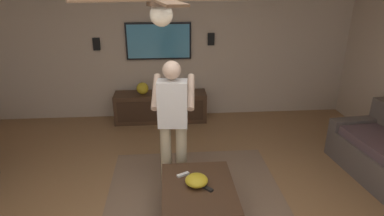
% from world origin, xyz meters
% --- Properties ---
extents(wall_back_tv, '(0.10, 6.99, 2.69)m').
position_xyz_m(wall_back_tv, '(3.18, 0.00, 1.34)').
color(wall_back_tv, '#BCA893').
rests_on(wall_back_tv, ground).
extents(area_rug, '(2.49, 2.18, 0.01)m').
position_xyz_m(area_rug, '(0.30, -0.23, 0.01)').
color(area_rug, '#7A604C').
rests_on(area_rug, ground).
extents(coffee_table, '(1.00, 0.80, 0.40)m').
position_xyz_m(coffee_table, '(0.10, -0.23, 0.30)').
color(coffee_table, '#422B1C').
rests_on(coffee_table, ground).
extents(media_console, '(0.45, 1.70, 0.55)m').
position_xyz_m(media_console, '(2.84, 0.22, 0.28)').
color(media_console, '#422B1C').
rests_on(media_console, ground).
extents(tv, '(0.05, 1.19, 0.67)m').
position_xyz_m(tv, '(3.08, 0.22, 1.47)').
color(tv, black).
extents(person_standing, '(0.57, 0.57, 1.64)m').
position_xyz_m(person_standing, '(0.83, 0.02, 0.93)').
color(person_standing, '#C6B793').
rests_on(person_standing, ground).
extents(bowl, '(0.25, 0.25, 0.11)m').
position_xyz_m(bowl, '(0.13, -0.21, 0.46)').
color(bowl, gold).
rests_on(bowl, coffee_table).
extents(remote_white, '(0.10, 0.15, 0.02)m').
position_xyz_m(remote_white, '(0.32, -0.08, 0.41)').
color(remote_white, white).
rests_on(remote_white, coffee_table).
extents(remote_black, '(0.14, 0.13, 0.02)m').
position_xyz_m(remote_black, '(0.04, -0.32, 0.41)').
color(remote_black, black).
rests_on(remote_black, coffee_table).
extents(vase_round, '(0.22, 0.22, 0.22)m').
position_xyz_m(vase_round, '(2.82, 0.54, 0.66)').
color(vase_round, gold).
rests_on(vase_round, media_console).
extents(wall_speaker_left, '(0.06, 0.12, 0.22)m').
position_xyz_m(wall_speaker_left, '(3.10, -0.75, 1.49)').
color(wall_speaker_left, black).
extents(wall_speaker_right, '(0.06, 0.12, 0.22)m').
position_xyz_m(wall_speaker_right, '(3.10, 1.33, 1.43)').
color(wall_speaker_right, black).
extents(ceiling_fan, '(1.20, 1.20, 0.46)m').
position_xyz_m(ceiling_fan, '(-0.57, 0.10, 2.36)').
color(ceiling_fan, '#4C3828').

